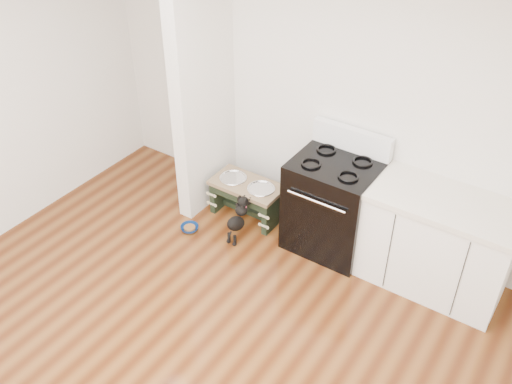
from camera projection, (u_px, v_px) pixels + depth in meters
The scene contains 7 objects.
room_shell at pixel (134, 218), 3.25m from camera, with size 5.00×5.00×5.00m.
partition_wall at pixel (203, 82), 5.35m from camera, with size 0.15×0.80×2.70m, color silver.
oven_range at pixel (333, 203), 5.26m from camera, with size 0.76×0.69×1.14m.
cabinet_run at pixel (436, 243), 4.84m from camera, with size 1.24×0.64×0.91m.
dog_feeder at pixel (247, 193), 5.72m from camera, with size 0.72×0.39×0.41m.
puppy at pixel (238, 218), 5.46m from camera, with size 0.13×0.37×0.44m.
floor_bowl at pixel (190, 228), 5.67m from camera, with size 0.19×0.19×0.06m.
Camera 1 is at (2.00, -1.72, 3.65)m, focal length 40.00 mm.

